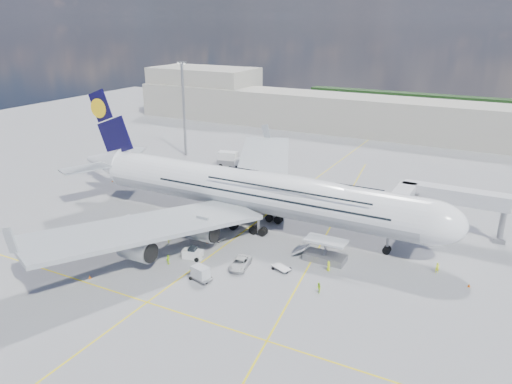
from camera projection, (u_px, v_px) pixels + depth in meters
The scene contains 31 objects.
ground at pixel (224, 246), 84.32m from camera, with size 300.00×300.00×0.00m, color gray.
taxi_line_main at pixel (224, 246), 84.32m from camera, with size 0.25×220.00×0.01m, color yellow.
taxi_line_cross at pixel (147, 302), 67.66m from camera, with size 120.00×0.25×0.01m, color yellow.
taxi_line_diag at pixel (323, 240), 86.45m from camera, with size 0.25×100.00×0.01m, color yellow.
airliner at pixel (253, 191), 90.25m from camera, with size 77.26×79.15×23.71m.
jet_bridge at pixel (433, 199), 86.28m from camera, with size 18.80×12.10×8.50m.
cargo_loader at pixel (324, 253), 78.87m from camera, with size 8.53×3.20×3.67m.
light_mast at pixel (184, 108), 135.11m from camera, with size 3.00×0.70×25.50m.
terminal at pixel (377, 117), 161.44m from camera, with size 180.00×16.00×12.00m, color #B2AD9E.
hangar at pixel (204, 91), 195.59m from camera, with size 40.00×22.00×18.00m, color #B2AD9E.
dolly_row_a at pixel (129, 222), 91.46m from camera, with size 3.53×2.57×2.01m.
dolly_row_b at pixel (134, 219), 94.51m from camera, with size 3.18×2.03×0.44m.
dolly_row_c at pixel (214, 238), 86.44m from camera, with size 3.35×2.13×0.46m.
dolly_back at pixel (159, 222), 91.79m from camera, with size 2.85×2.06×1.62m.
dolly_nose_far at pixel (200, 273), 73.01m from camera, with size 3.74×2.58×2.16m.
dolly_nose_near at pixel (281, 268), 76.20m from camera, with size 3.34×2.60×0.43m.
baggage_tug at pixel (193, 254), 79.50m from camera, with size 3.43×2.13×1.99m.
catering_truck_inner at pixel (216, 188), 107.58m from camera, with size 6.34×3.02×3.66m.
catering_truck_outer at pixel (230, 160), 127.55m from camera, with size 7.09×3.72×4.03m.
service_van at pixel (240, 263), 76.78m from camera, with size 2.43×5.27×1.46m, color silver.
crew_nose at pixel (437, 268), 75.11m from camera, with size 0.62×0.41×1.70m, color #F1FF1A.
crew_loader at pixel (319, 288), 69.69m from camera, with size 0.78×0.60×1.59m, color #ACE618.
crew_wing at pixel (168, 260), 77.86m from camera, with size 0.90×0.38×1.54m, color #C2FF1A.
crew_van at pixel (329, 266), 75.81m from camera, with size 0.78×0.51×1.59m, color #E9FF1A.
crew_tug at pixel (168, 239), 85.15m from camera, with size 0.96×0.55×1.49m, color #E0FD1A.
cone_nose at pixel (469, 285), 71.45m from camera, with size 0.41×0.41×0.52m.
cone_wing_left_inner at pixel (271, 210), 99.23m from camera, with size 0.48×0.48×0.61m.
cone_wing_left_outer at pixel (221, 180), 117.37m from camera, with size 0.38×0.38×0.48m.
cone_wing_right_inner at pixel (208, 241), 85.32m from camera, with size 0.49×0.49×0.63m.
cone_wing_right_outer at pixel (90, 277), 73.71m from camera, with size 0.44×0.44×0.56m.
cone_tail at pixel (113, 181), 116.93m from camera, with size 0.48×0.48×0.61m.
Camera 1 is at (40.66, -65.01, 36.63)m, focal length 35.00 mm.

